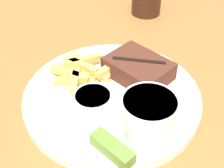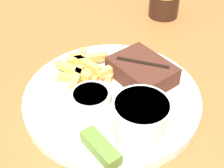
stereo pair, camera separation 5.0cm
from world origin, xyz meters
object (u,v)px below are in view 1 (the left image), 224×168
object	(u,v)px
pickle_spear	(112,149)
dinner_plate	(112,97)
coleslaw_cup	(149,115)
dipping_sauce_cup	(93,100)
fork_utensil	(71,81)
steak_portion	(140,70)

from	to	relation	value
pickle_spear	dinner_plate	bearing A→B (deg)	135.43
coleslaw_cup	pickle_spear	bearing A→B (deg)	-96.73
dipping_sauce_cup	pickle_spear	distance (m)	0.10
dipping_sauce_cup	fork_utensil	xyz separation A→B (m)	(-0.07, 0.01, -0.01)
steak_portion	fork_utensil	world-z (taller)	steak_portion
steak_portion	fork_utensil	size ratio (longest dim) A/B	0.83
dinner_plate	pickle_spear	world-z (taller)	pickle_spear
coleslaw_cup	dinner_plate	bearing A→B (deg)	166.94
coleslaw_cup	pickle_spear	distance (m)	0.07
steak_portion	coleslaw_cup	xyz separation A→B (m)	(0.09, -0.09, 0.02)
pickle_spear	coleslaw_cup	bearing A→B (deg)	83.27
coleslaw_cup	steak_portion	bearing A→B (deg)	135.99
dinner_plate	pickle_spear	distance (m)	0.12
pickle_spear	dipping_sauce_cup	bearing A→B (deg)	153.12
fork_utensil	dipping_sauce_cup	bearing A→B (deg)	-32.21
dipping_sauce_cup	dinner_plate	bearing A→B (deg)	91.34
dipping_sauce_cup	fork_utensil	distance (m)	0.07
pickle_spear	steak_portion	bearing A→B (deg)	118.67
pickle_spear	fork_utensil	xyz separation A→B (m)	(-0.16, 0.06, -0.01)
dinner_plate	dipping_sauce_cup	world-z (taller)	dipping_sauce_cup
coleslaw_cup	dipping_sauce_cup	bearing A→B (deg)	-167.83
dinner_plate	coleslaw_cup	xyz separation A→B (m)	(0.09, -0.02, 0.04)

